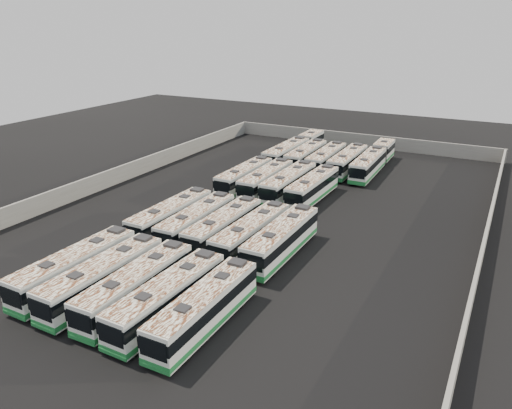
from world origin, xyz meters
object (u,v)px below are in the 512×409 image
Objects in this scene: bus_front_far_left at (75,268)px; bus_back_far_left at (295,149)px; bus_front_left at (103,278)px; bus_midback_right at (313,187)px; bus_front_center at (136,286)px; bus_midback_far_left at (244,177)px; bus_midback_left at (266,180)px; bus_back_right at (347,162)px; bus_back_center at (326,159)px; bus_front_right at (168,298)px; bus_midfront_far_right at (281,239)px; bus_midfront_right at (251,234)px; bus_midfront_center at (223,227)px; bus_front_far_right at (204,308)px; bus_back_far_right at (373,160)px; bus_back_left at (306,156)px; bus_midback_center at (289,183)px; bus_midfront_left at (197,222)px; bus_midfront_far_left at (171,216)px.

bus_back_far_left is at bearing 91.01° from bus_front_far_left.
bus_midback_right is (6.13, 28.21, -0.05)m from bus_front_left.
bus_front_left is at bearing -177.08° from bus_front_center.
bus_midback_far_left is 3.09m from bus_midback_left.
bus_midback_far_left is 0.98× the size of bus_back_right.
bus_front_left is 41.03m from bus_back_center.
bus_front_left is 6.22m from bus_front_right.
bus_front_center is at bearing -115.47° from bus_midfront_far_right.
bus_midfront_right is at bearing -88.76° from bus_midback_right.
bus_front_center is at bearing -94.60° from bus_back_right.
bus_midfront_center is at bearing -96.84° from bus_back_right.
bus_back_far_right is at bearing 89.94° from bus_front_far_right.
bus_back_far_left is (-6.21, 43.79, 0.02)m from bus_front_center.
bus_back_left is 0.65× the size of bus_back_far_right.
bus_front_center is 0.99× the size of bus_midback_center.
bus_back_far_right is at bearing 78.79° from bus_midfront_center.
bus_midfront_center is 0.98× the size of bus_midfront_right.
bus_front_center is at bearing 177.71° from bus_front_right.
bus_midback_left reaches higher than bus_back_left.
bus_midback_left is at bearing -104.85° from bus_back_center.
bus_front_far_right is 0.97× the size of bus_midback_center.
bus_midfront_far_right is 17.78m from bus_midback_left.
bus_back_far_left reaches higher than bus_midfront_left.
bus_midfront_right is (-0.06, 12.79, -0.01)m from bus_front_right.
bus_back_far_right is (3.00, 31.08, -0.03)m from bus_midfront_right.
bus_back_left is at bearing 102.63° from bus_front_far_right.
bus_back_far_right is at bearing 52.26° from bus_midback_far_left.
bus_front_center is 14.05m from bus_midfront_far_right.
bus_midback_center reaches higher than bus_back_center.
bus_front_far_left is 1.02× the size of bus_midback_left.
bus_midfront_right reaches higher than bus_midback_right.
bus_midback_right is 14.29m from bus_back_left.
bus_midfront_left is (-0.04, 12.90, -0.05)m from bus_front_left.
bus_midfront_center is 3.17m from bus_midfront_right.
bus_midback_left is 14.44m from bus_back_right.
bus_midfront_far_left is 33.40m from bus_back_far_right.
bus_midback_center reaches higher than bus_front_right.
bus_front_center is at bearing 4.78° from bus_front_left.
bus_front_far_left reaches higher than bus_back_center.
bus_front_left reaches higher than bus_back_right.
bus_midback_center is at bearing 89.42° from bus_front_center.
bus_midfront_far_right is 28.67m from bus_back_center.
bus_front_far_left is 29.53m from bus_midback_right.
bus_midback_left is at bearing -121.56° from bus_back_far_right.
bus_midfront_far_right is at bearing 78.29° from bus_front_right.
bus_front_far_right is at bearing -72.78° from bus_midback_left.
bus_back_far_left is at bearing 95.00° from bus_front_left.
bus_back_center is at bearing -176.59° from bus_back_right.
bus_midfront_far_right is at bearing -91.31° from bus_back_far_right.
bus_midback_center is 3.12m from bus_midback_right.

